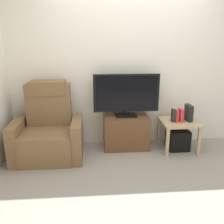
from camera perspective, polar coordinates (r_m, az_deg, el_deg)
ground_plane at (r=3.27m, az=6.52°, el=-14.25°), size 6.40×6.40×0.00m
wall_back at (r=3.94m, az=3.97°, el=11.12°), size 6.40×0.06×2.60m
tv_stand at (r=3.92m, az=3.22°, el=-4.60°), size 0.69×0.41×0.51m
television at (r=3.76m, az=3.33°, el=4.08°), size 1.00×0.20×0.65m
recliner_armchair at (r=3.71m, az=-14.47°, el=-4.44°), size 0.98×0.78×1.08m
side_table at (r=3.96m, az=15.10°, el=-2.98°), size 0.54×0.54×0.46m
subwoofer_box at (r=4.04m, az=14.86°, el=-6.03°), size 0.32×0.32×0.32m
book_leftmost at (r=3.86m, az=13.99°, el=-0.78°), size 0.05×0.11×0.19m
book_middle at (r=3.87m, az=14.59°, el=-0.89°), size 0.04×0.13×0.17m
book_rightmost at (r=3.89m, az=15.58°, el=-0.70°), size 0.05×0.13×0.20m
game_console at (r=3.96m, az=17.24°, el=-0.17°), size 0.07×0.20×0.25m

